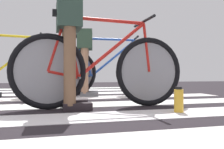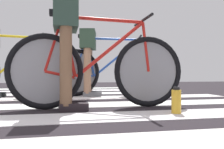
% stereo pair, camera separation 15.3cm
% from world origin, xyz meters
% --- Properties ---
extents(ground, '(18.00, 14.00, 0.02)m').
position_xyz_m(ground, '(0.00, 0.00, 0.01)').
color(ground, black).
extents(crosswalk_markings, '(5.49, 6.53, 0.00)m').
position_xyz_m(crosswalk_markings, '(-0.01, -0.07, 0.02)').
color(crosswalk_markings, silver).
rests_on(crosswalk_markings, ground).
extents(bicycle_1_of_3, '(1.74, 0.52, 0.93)m').
position_xyz_m(bicycle_1_of_3, '(0.75, -0.32, 0.41)').
color(bicycle_1_of_3, black).
rests_on(bicycle_1_of_3, ground).
extents(cyclist_1_of_3, '(0.31, 0.41, 1.03)m').
position_xyz_m(cyclist_1_of_3, '(0.44, -0.32, 0.69)').
color(cyclist_1_of_3, brown).
rests_on(cyclist_1_of_3, ground).
extents(bicycle_2_of_3, '(1.72, 0.55, 0.93)m').
position_xyz_m(bicycle_2_of_3, '(1.09, 0.93, 0.41)').
color(bicycle_2_of_3, black).
rests_on(bicycle_2_of_3, ground).
extents(cyclist_2_of_3, '(0.38, 0.44, 0.99)m').
position_xyz_m(cyclist_2_of_3, '(0.79, 0.99, 0.66)').
color(cyclist_2_of_3, '#A87A5B').
rests_on(cyclist_2_of_3, ground).
extents(bicycle_3_of_3, '(1.74, 0.52, 0.93)m').
position_xyz_m(bicycle_3_of_3, '(-0.31, 0.96, 0.41)').
color(bicycle_3_of_3, black).
rests_on(bicycle_3_of_3, ground).
extents(water_bottle, '(0.08, 0.08, 0.22)m').
position_xyz_m(water_bottle, '(1.34, -0.78, 0.13)').
color(water_bottle, gold).
rests_on(water_bottle, ground).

